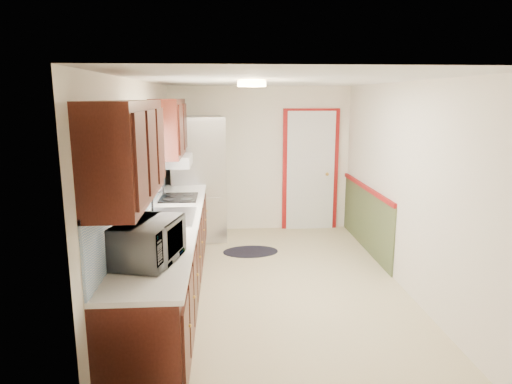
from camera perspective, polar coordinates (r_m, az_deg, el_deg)
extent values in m
cube|color=beige|center=(5.56, 2.54, -11.81)|extent=(3.20, 5.20, 0.12)
cube|color=white|center=(5.09, 2.80, 13.76)|extent=(3.20, 5.20, 0.12)
cube|color=white|center=(7.65, 0.50, 4.11)|extent=(3.20, 0.10, 2.40)
cube|color=white|center=(2.82, 8.60, -9.68)|extent=(3.20, 0.10, 2.40)
cube|color=white|center=(5.24, -13.86, 0.17)|extent=(0.10, 5.20, 2.40)
cube|color=white|center=(5.57, 18.18, 0.60)|extent=(0.10, 5.20, 2.40)
cube|color=#38130C|center=(5.11, -10.66, -8.72)|extent=(0.60, 4.00, 0.90)
cube|color=white|center=(4.97, -10.69, -3.64)|extent=(0.63, 4.00, 0.04)
cube|color=#5EA0E6|center=(4.94, -14.31, -0.36)|extent=(0.02, 4.00, 0.55)
cube|color=#38130C|center=(3.56, -15.87, 4.89)|extent=(0.35, 1.40, 0.75)
cube|color=#38130C|center=(6.21, -10.84, 7.91)|extent=(0.35, 1.20, 0.75)
cube|color=white|center=(4.97, -14.31, 4.45)|extent=(0.02, 1.00, 0.90)
cube|color=#D55827|center=(4.94, -14.00, 8.50)|extent=(0.05, 1.12, 0.24)
cube|color=#B7B7BC|center=(5.06, -10.63, -3.07)|extent=(0.52, 0.82, 0.02)
cube|color=white|center=(6.30, -10.18, 3.87)|extent=(0.45, 0.60, 0.15)
cube|color=maroon|center=(7.76, 6.79, 2.64)|extent=(0.94, 0.05, 2.08)
cube|color=white|center=(7.74, 6.83, 2.61)|extent=(0.80, 0.04, 2.00)
cube|color=#48542F|center=(6.97, 13.57, -3.29)|extent=(0.02, 2.30, 0.90)
cube|color=maroon|center=(6.86, 13.65, 0.50)|extent=(0.04, 2.30, 0.06)
cylinder|color=#FFD88C|center=(4.87, -0.53, 13.39)|extent=(0.30, 0.30, 0.06)
imported|color=white|center=(3.70, -13.30, -5.52)|extent=(0.47, 0.67, 0.41)
cube|color=#B7B7BC|center=(7.23, -7.31, 1.69)|extent=(0.90, 0.85, 1.93)
cylinder|color=black|center=(6.86, -9.72, 0.25)|extent=(0.02, 0.02, 1.35)
ellipsoid|color=black|center=(6.73, -0.68, -7.46)|extent=(0.83, 0.55, 0.01)
cube|color=black|center=(5.97, -9.62, -0.69)|extent=(0.47, 0.56, 0.02)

